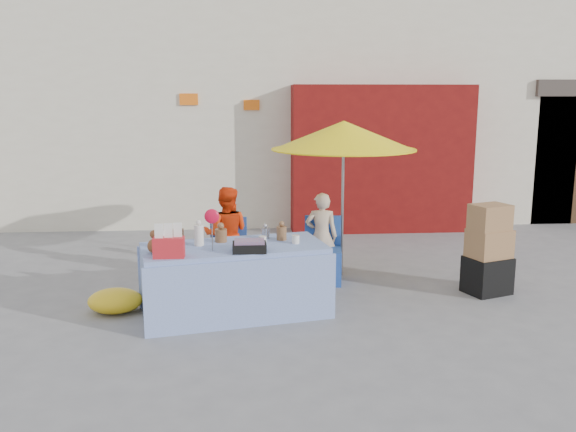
{
  "coord_description": "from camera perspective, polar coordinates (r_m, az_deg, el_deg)",
  "views": [
    {
      "loc": [
        -0.28,
        -6.5,
        2.41
      ],
      "look_at": [
        0.26,
        0.6,
        1.0
      ],
      "focal_mm": 38.0,
      "sensor_mm": 36.0,
      "label": 1
    }
  ],
  "objects": [
    {
      "name": "backdrop",
      "position": [
        14.06,
        -1.1,
        14.0
      ],
      "size": [
        14.0,
        8.0,
        7.8
      ],
      "color": "silver",
      "rests_on": "ground"
    },
    {
      "name": "market_table",
      "position": [
        6.85,
        -5.09,
        -5.88
      ],
      "size": [
        2.2,
        1.36,
        1.24
      ],
      "rotation": [
        0.0,
        0.0,
        0.21
      ],
      "color": "#8BA4DF",
      "rests_on": "ground"
    },
    {
      "name": "box_stack",
      "position": [
        7.88,
        18.24,
        -3.27
      ],
      "size": [
        0.62,
        0.56,
        1.12
      ],
      "rotation": [
        0.0,
        0.0,
        0.35
      ],
      "color": "black",
      "rests_on": "ground"
    },
    {
      "name": "chair_right",
      "position": [
        8.02,
        3.25,
        -4.41
      ],
      "size": [
        0.54,
        0.53,
        0.85
      ],
      "rotation": [
        0.0,
        0.0,
        -0.13
      ],
      "color": "#21469A",
      "rests_on": "ground"
    },
    {
      "name": "ground",
      "position": [
        6.94,
        -1.77,
        -9.13
      ],
      "size": [
        80.0,
        80.0,
        0.0
      ],
      "primitive_type": "plane",
      "color": "slate",
      "rests_on": "ground"
    },
    {
      "name": "umbrella",
      "position": [
        8.06,
        5.23,
        7.46
      ],
      "size": [
        1.9,
        1.9,
        2.09
      ],
      "color": "gray",
      "rests_on": "ground"
    },
    {
      "name": "vendor_orange",
      "position": [
        7.99,
        -5.78,
        -1.74
      ],
      "size": [
        0.67,
        0.55,
        1.26
      ],
      "primitive_type": "imported",
      "rotation": [
        0.0,
        0.0,
        3.02
      ],
      "color": "red",
      "rests_on": "ground"
    },
    {
      "name": "vendor_beige",
      "position": [
        8.06,
        3.14,
        -1.91
      ],
      "size": [
        0.46,
        0.33,
        1.17
      ],
      "primitive_type": "imported",
      "rotation": [
        0.0,
        0.0,
        3.02
      ],
      "color": "#C6AA8C",
      "rests_on": "ground"
    },
    {
      "name": "chair_left",
      "position": [
        7.95,
        -5.74,
        -4.58
      ],
      "size": [
        0.54,
        0.53,
        0.85
      ],
      "rotation": [
        0.0,
        0.0,
        -0.13
      ],
      "color": "#21469A",
      "rests_on": "ground"
    },
    {
      "name": "tarp_bundle",
      "position": [
        7.2,
        -15.87,
        -7.63
      ],
      "size": [
        0.68,
        0.57,
        0.27
      ],
      "primitive_type": "ellipsoid",
      "rotation": [
        0.0,
        0.0,
        -0.15
      ],
      "color": "gold",
      "rests_on": "ground"
    }
  ]
}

